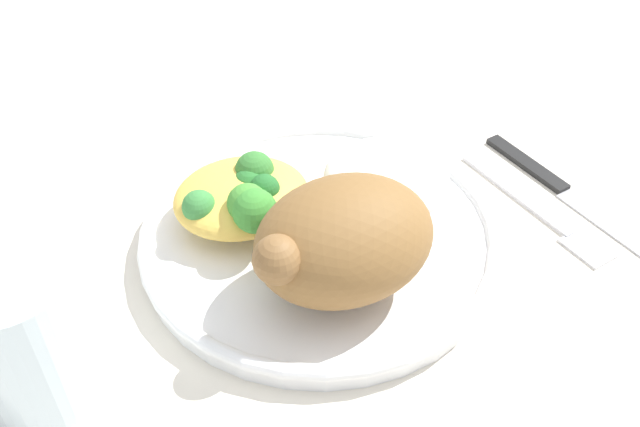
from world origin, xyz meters
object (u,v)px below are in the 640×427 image
rice_pile (386,178)px  knife (564,189)px  fork (540,211)px  water_glass (26,340)px  plate (320,235)px  roasted_chicken (342,240)px  mac_cheese_with_broccoli (243,196)px

rice_pile → knife: bearing=167.8°
fork → water_glass: size_ratio=1.59×
knife → water_glass: (0.38, 0.02, 0.04)m
water_glass → plate: bearing=-166.7°
plate → roasted_chicken: size_ratio=2.12×
mac_cheese_with_broccoli → knife: 0.24m
mac_cheese_with_broccoli → knife: mac_cheese_with_broccoli is taller
roasted_chicken → mac_cheese_with_broccoli: bearing=-68.2°
plate → roasted_chicken: bearing=79.8°
rice_pile → fork: 0.12m
plate → rice_pile: bearing=-171.3°
knife → mac_cheese_with_broccoli: bearing=-12.3°
roasted_chicken → fork: bearing=-173.4°
mac_cheese_with_broccoli → water_glass: water_glass is taller
roasted_chicken → rice_pile: size_ratio=1.32×
fork → roasted_chicken: bearing=6.6°
fork → knife: (-0.03, -0.01, 0.00)m
plate → water_glass: bearing=13.3°
roasted_chicken → water_glass: size_ratio=1.29×
rice_pile → roasted_chicken: bearing=44.5°
plate → water_glass: 0.20m
knife → roasted_chicken: bearing=9.2°
roasted_chicken → plate: bearing=-100.2°
fork → rice_pile: bearing=-22.1°
roasted_chicken → knife: 0.21m
rice_pile → fork: bearing=157.9°
roasted_chicken → fork: roasted_chicken is taller
roasted_chicken → rice_pile: bearing=-135.5°
plate → knife: plate is taller
plate → mac_cheese_with_broccoli: bearing=-34.3°
plate → knife: size_ratio=1.29×
plate → mac_cheese_with_broccoli: size_ratio=2.65×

